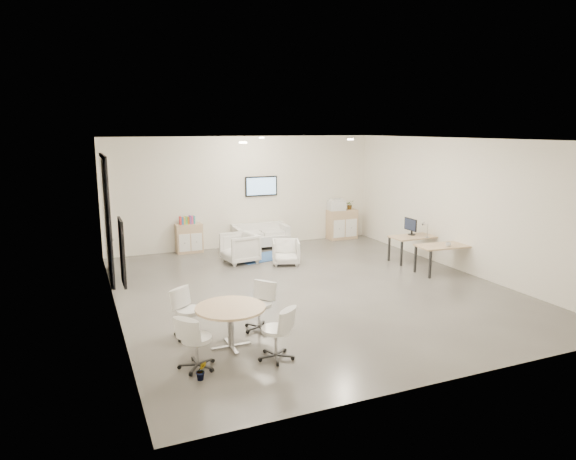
{
  "coord_description": "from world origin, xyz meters",
  "views": [
    {
      "loc": [
        -4.6,
        -9.67,
        3.43
      ],
      "look_at": [
        -0.36,
        0.4,
        1.25
      ],
      "focal_mm": 32.0,
      "sensor_mm": 36.0,
      "label": 1
    }
  ],
  "objects_px": {
    "armchair_left": "(240,247)",
    "desk_front": "(444,248)",
    "sideboard_right": "(342,224)",
    "loveseat": "(260,237)",
    "round_table": "(230,312)",
    "armchair_right": "(286,251)",
    "sideboard_left": "(189,238)",
    "desk_rear": "(415,238)"
  },
  "relations": [
    {
      "from": "sideboard_right",
      "to": "armchair_left",
      "type": "relative_size",
      "value": 1.1
    },
    {
      "from": "sideboard_right",
      "to": "desk_front",
      "type": "xyz_separation_m",
      "value": [
        0.38,
        -4.36,
        0.15
      ]
    },
    {
      "from": "armchair_left",
      "to": "loveseat",
      "type": "bearing_deg",
      "value": 134.86
    },
    {
      "from": "loveseat",
      "to": "desk_rear",
      "type": "xyz_separation_m",
      "value": [
        3.19,
        -3.03,
        0.28
      ]
    },
    {
      "from": "armchair_right",
      "to": "round_table",
      "type": "distance_m",
      "value": 5.15
    },
    {
      "from": "sideboard_left",
      "to": "armchair_left",
      "type": "distance_m",
      "value": 1.85
    },
    {
      "from": "sideboard_right",
      "to": "round_table",
      "type": "bearing_deg",
      "value": -130.51
    },
    {
      "from": "desk_front",
      "to": "round_table",
      "type": "relative_size",
      "value": 1.22
    },
    {
      "from": "armchair_right",
      "to": "desk_rear",
      "type": "relative_size",
      "value": 0.53
    },
    {
      "from": "loveseat",
      "to": "armchair_right",
      "type": "xyz_separation_m",
      "value": [
        -0.04,
        -2.02,
        0.03
      ]
    },
    {
      "from": "sideboard_right",
      "to": "loveseat",
      "type": "relative_size",
      "value": 0.57
    },
    {
      "from": "sideboard_left",
      "to": "desk_front",
      "type": "distance_m",
      "value": 6.81
    },
    {
      "from": "desk_rear",
      "to": "desk_front",
      "type": "xyz_separation_m",
      "value": [
        -0.03,
        -1.17,
        0.01
      ]
    },
    {
      "from": "loveseat",
      "to": "sideboard_right",
      "type": "bearing_deg",
      "value": 5.52
    },
    {
      "from": "round_table",
      "to": "sideboard_left",
      "type": "bearing_deg",
      "value": 83.48
    },
    {
      "from": "sideboard_left",
      "to": "round_table",
      "type": "distance_m",
      "value": 6.6
    },
    {
      "from": "loveseat",
      "to": "armchair_right",
      "type": "distance_m",
      "value": 2.02
    },
    {
      "from": "armchair_left",
      "to": "desk_front",
      "type": "xyz_separation_m",
      "value": [
        4.22,
        -2.82,
        0.19
      ]
    },
    {
      "from": "armchair_right",
      "to": "desk_front",
      "type": "distance_m",
      "value": 3.88
    },
    {
      "from": "armchair_right",
      "to": "desk_rear",
      "type": "distance_m",
      "value": 3.39
    },
    {
      "from": "desk_rear",
      "to": "loveseat",
      "type": "bearing_deg",
      "value": 135.97
    },
    {
      "from": "desk_front",
      "to": "sideboard_left",
      "type": "bearing_deg",
      "value": 144.56
    },
    {
      "from": "sideboard_right",
      "to": "round_table",
      "type": "xyz_separation_m",
      "value": [
        -5.57,
        -6.52,
        0.13
      ]
    },
    {
      "from": "sideboard_right",
      "to": "desk_front",
      "type": "distance_m",
      "value": 4.38
    },
    {
      "from": "sideboard_left",
      "to": "sideboard_right",
      "type": "height_order",
      "value": "sideboard_right"
    },
    {
      "from": "sideboard_left",
      "to": "desk_front",
      "type": "bearing_deg",
      "value": -40.16
    },
    {
      "from": "loveseat",
      "to": "round_table",
      "type": "xyz_separation_m",
      "value": [
        -2.79,
        -6.37,
        0.27
      ]
    },
    {
      "from": "loveseat",
      "to": "armchair_right",
      "type": "bearing_deg",
      "value": -88.66
    },
    {
      "from": "armchair_right",
      "to": "loveseat",
      "type": "bearing_deg",
      "value": 108.04
    },
    {
      "from": "sideboard_right",
      "to": "armchair_right",
      "type": "xyz_separation_m",
      "value": [
        -2.81,
        -2.17,
        -0.11
      ]
    },
    {
      "from": "sideboard_right",
      "to": "armchair_right",
      "type": "distance_m",
      "value": 3.55
    },
    {
      "from": "loveseat",
      "to": "round_table",
      "type": "relative_size",
      "value": 1.44
    },
    {
      "from": "sideboard_right",
      "to": "armchair_left",
      "type": "height_order",
      "value": "sideboard_right"
    },
    {
      "from": "loveseat",
      "to": "desk_rear",
      "type": "distance_m",
      "value": 4.41
    },
    {
      "from": "sideboard_right",
      "to": "round_table",
      "type": "distance_m",
      "value": 8.57
    },
    {
      "from": "armchair_right",
      "to": "round_table",
      "type": "relative_size",
      "value": 0.62
    },
    {
      "from": "sideboard_right",
      "to": "desk_front",
      "type": "height_order",
      "value": "sideboard_right"
    },
    {
      "from": "desk_front",
      "to": "loveseat",
      "type": "bearing_deg",
      "value": 131.62
    },
    {
      "from": "desk_front",
      "to": "round_table",
      "type": "distance_m",
      "value": 6.33
    },
    {
      "from": "armchair_right",
      "to": "desk_front",
      "type": "bearing_deg",
      "value": -15.25
    },
    {
      "from": "armchair_right",
      "to": "desk_front",
      "type": "height_order",
      "value": "armchair_right"
    },
    {
      "from": "armchair_left",
      "to": "desk_front",
      "type": "distance_m",
      "value": 5.08
    }
  ]
}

